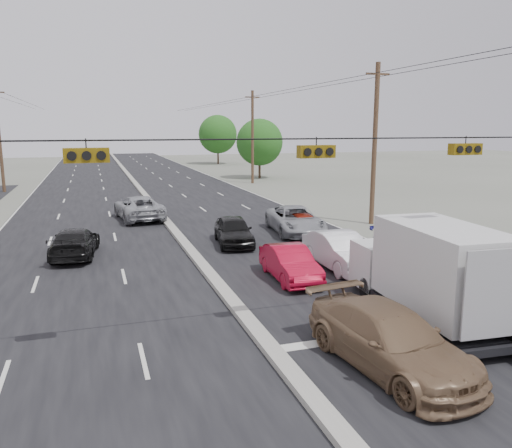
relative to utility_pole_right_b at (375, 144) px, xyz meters
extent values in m
plane|color=#606356|center=(-12.50, -15.00, -5.11)|extent=(200.00, 200.00, 0.00)
cube|color=black|center=(-12.50, 15.00, -5.11)|extent=(20.00, 160.00, 0.02)
cube|color=gray|center=(-12.50, 15.00, -5.01)|extent=(0.50, 160.00, 0.20)
cylinder|color=#422D1E|center=(0.00, 0.00, -0.11)|extent=(0.30, 0.30, 10.00)
cube|color=#422D1E|center=(0.00, 0.00, 4.19)|extent=(1.60, 0.12, 0.12)
cylinder|color=#422D1E|center=(0.00, 25.00, -0.11)|extent=(0.30, 0.30, 10.00)
cube|color=#422D1E|center=(0.00, 25.00, 4.19)|extent=(1.60, 0.12, 0.12)
cylinder|color=black|center=(-12.50, -15.00, 0.69)|extent=(25.00, 0.04, 0.04)
cube|color=#72590C|center=(-17.00, -15.00, 0.34)|extent=(1.05, 0.30, 0.35)
cube|color=#72590C|center=(-11.00, -15.00, 0.34)|extent=(1.05, 0.30, 0.35)
cube|color=#72590C|center=(-6.00, -15.00, 0.34)|extent=(1.05, 0.30, 0.35)
cylinder|color=#382619|center=(2.50, 30.00, -3.85)|extent=(0.28, 0.28, 2.52)
sphere|color=#234D14|center=(2.50, 30.00, -0.77)|extent=(5.60, 5.60, 5.60)
cylinder|color=#382619|center=(3.50, 55.00, -3.67)|extent=(0.28, 0.28, 2.88)
sphere|color=#234D14|center=(3.50, 55.00, -0.15)|extent=(6.40, 6.40, 6.40)
cube|color=black|center=(-6.97, -14.79, -4.70)|extent=(2.55, 6.48, 0.23)
cube|color=silver|center=(-7.02, -15.52, -3.16)|extent=(2.60, 4.68, 2.53)
cube|color=silver|center=(-6.80, -12.49, -3.98)|extent=(2.30, 1.88, 1.63)
cylinder|color=black|center=(-7.76, -12.65, -4.70)|extent=(0.33, 0.83, 0.81)
cylinder|color=black|center=(-5.86, -12.79, -4.70)|extent=(0.33, 0.83, 0.81)
cylinder|color=black|center=(-8.07, -16.71, -4.70)|extent=(0.33, 0.83, 0.81)
cylinder|color=black|center=(-6.17, -16.85, -4.70)|extent=(0.33, 0.83, 0.81)
imported|color=brown|center=(-9.94, -17.39, -4.33)|extent=(2.83, 5.60, 1.56)
imported|color=#AE0A26|center=(-9.50, -9.53, -4.42)|extent=(1.60, 4.20, 1.37)
imported|color=black|center=(-10.00, -2.87, -4.36)|extent=(2.32, 4.58, 1.50)
imported|color=white|center=(-6.81, -8.73, -4.32)|extent=(1.70, 4.79, 1.58)
imported|color=gray|center=(-5.80, -1.21, -4.33)|extent=(3.21, 5.84, 1.55)
imported|color=navy|center=(-3.88, -9.88, -4.35)|extent=(2.71, 5.45, 1.52)
imported|color=maroon|center=(-5.50, -1.82, -4.48)|extent=(1.93, 3.86, 1.26)
imported|color=black|center=(-17.89, -2.88, -4.42)|extent=(2.47, 4.95, 1.38)
imported|color=#939599|center=(-14.06, 6.19, -4.31)|extent=(3.23, 5.96, 1.59)
camera|label=1|loc=(-16.90, -27.64, 1.00)|focal=35.00mm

